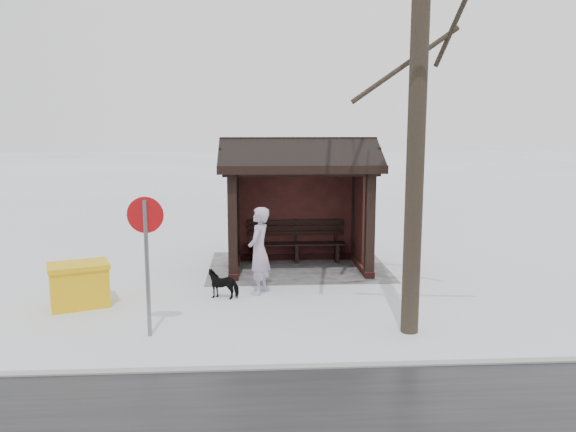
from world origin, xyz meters
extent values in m
plane|color=white|center=(0.00, 0.00, 0.00)|extent=(120.00, 120.00, 0.00)
cube|color=gray|center=(0.00, 5.50, 0.01)|extent=(120.00, 0.15, 0.06)
cube|color=gray|center=(0.00, -0.20, 0.01)|extent=(4.20, 3.20, 0.02)
cube|color=#371514|center=(0.00, -0.90, 0.08)|extent=(3.30, 0.22, 0.16)
cube|color=#371514|center=(-1.50, 0.00, 0.08)|extent=(0.22, 2.10, 0.16)
cube|color=#371514|center=(1.50, 0.00, 0.08)|extent=(0.22, 2.10, 0.16)
cube|color=black|center=(-1.50, 0.90, 1.15)|extent=(0.20, 0.20, 2.30)
cube|color=black|center=(1.50, 0.90, 1.15)|extent=(0.20, 0.20, 2.30)
cube|color=black|center=(-1.50, -0.90, 1.15)|extent=(0.20, 0.20, 2.30)
cube|color=black|center=(1.50, -0.90, 1.15)|extent=(0.20, 0.20, 2.30)
cube|color=black|center=(0.00, -0.90, 1.23)|extent=(2.80, 0.08, 2.14)
cube|color=black|center=(-1.50, -0.31, 1.23)|extent=(0.08, 1.17, 2.14)
cube|color=black|center=(1.50, -0.31, 1.23)|extent=(0.08, 1.17, 2.14)
cube|color=black|center=(0.00, 0.90, 2.36)|extent=(3.40, 0.20, 0.18)
cube|color=black|center=(0.00, -0.90, 2.36)|extent=(3.40, 0.20, 0.18)
cylinder|color=black|center=(-1.50, 4.20, 4.28)|extent=(0.29, 0.29, 8.55)
imported|color=#A99CB7|center=(0.94, 1.91, 0.88)|extent=(0.60, 0.74, 1.76)
imported|color=black|center=(1.64, 2.14, 0.28)|extent=(0.71, 0.45, 0.56)
cube|color=#E2AC0D|center=(4.30, 2.53, 0.37)|extent=(1.20, 1.01, 0.73)
cube|color=#E2AC0D|center=(4.30, 2.53, 0.78)|extent=(1.27, 1.08, 0.09)
cylinder|color=slate|center=(2.73, 4.12, 1.11)|extent=(0.07, 0.07, 2.21)
cylinder|color=#AC0C10|center=(2.73, 4.10, 1.97)|extent=(0.58, 0.07, 0.58)
cylinder|color=white|center=(2.73, 4.08, 1.97)|extent=(0.44, 0.06, 0.44)
camera|label=1|loc=(1.02, 12.86, 3.35)|focal=35.00mm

